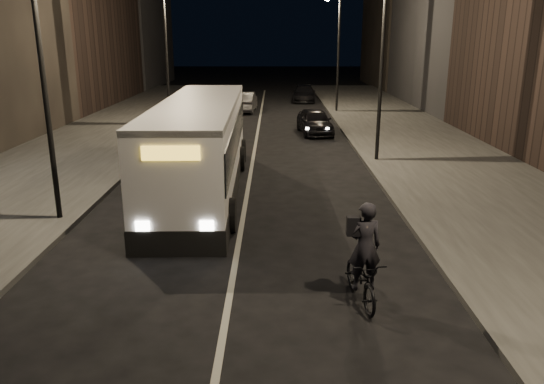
{
  "coord_description": "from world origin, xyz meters",
  "views": [
    {
      "loc": [
        0.97,
        -11.34,
        5.51
      ],
      "look_at": [
        0.92,
        2.21,
        1.5
      ],
      "focal_mm": 35.0,
      "sensor_mm": 36.0,
      "label": 1
    }
  ],
  "objects_px": {
    "car_near": "(315,121)",
    "streetlight_left_near": "(48,41)",
    "streetlight_right_far": "(335,38)",
    "streetlight_right_mid": "(377,39)",
    "city_bus": "(201,143)",
    "car_mid": "(244,102)",
    "streetlight_left_far": "(170,38)",
    "car_far": "(304,93)",
    "cyclist_on_bicycle": "(362,269)"
  },
  "relations": [
    {
      "from": "car_near",
      "to": "car_mid",
      "type": "distance_m",
      "value": 10.42
    },
    {
      "from": "city_bus",
      "to": "car_far",
      "type": "xyz_separation_m",
      "value": [
        5.27,
        27.78,
        -1.11
      ]
    },
    {
      "from": "streetlight_right_far",
      "to": "car_mid",
      "type": "relative_size",
      "value": 1.78
    },
    {
      "from": "car_mid",
      "to": "car_far",
      "type": "bearing_deg",
      "value": -123.67
    },
    {
      "from": "streetlight_right_mid",
      "to": "streetlight_right_far",
      "type": "relative_size",
      "value": 1.0
    },
    {
      "from": "streetlight_right_mid",
      "to": "streetlight_left_near",
      "type": "relative_size",
      "value": 1.0
    },
    {
      "from": "streetlight_right_far",
      "to": "car_far",
      "type": "relative_size",
      "value": 1.72
    },
    {
      "from": "streetlight_right_mid",
      "to": "cyclist_on_bicycle",
      "type": "relative_size",
      "value": 3.53
    },
    {
      "from": "streetlight_right_mid",
      "to": "streetlight_left_far",
      "type": "height_order",
      "value": "same"
    },
    {
      "from": "streetlight_right_far",
      "to": "streetlight_right_mid",
      "type": "bearing_deg",
      "value": -90.0
    },
    {
      "from": "streetlight_right_mid",
      "to": "streetlight_left_far",
      "type": "bearing_deg",
      "value": 136.84
    },
    {
      "from": "streetlight_left_far",
      "to": "car_far",
      "type": "xyz_separation_m",
      "value": [
        8.93,
        13.22,
        -4.68
      ]
    },
    {
      "from": "city_bus",
      "to": "car_near",
      "type": "xyz_separation_m",
      "value": [
        5.01,
        11.88,
        -1.07
      ]
    },
    {
      "from": "streetlight_left_near",
      "to": "streetlight_left_far",
      "type": "relative_size",
      "value": 1.0
    },
    {
      "from": "streetlight_left_far",
      "to": "cyclist_on_bicycle",
      "type": "bearing_deg",
      "value": -70.47
    },
    {
      "from": "car_far",
      "to": "city_bus",
      "type": "bearing_deg",
      "value": -97.41
    },
    {
      "from": "streetlight_left_far",
      "to": "car_mid",
      "type": "distance_m",
      "value": 9.08
    },
    {
      "from": "streetlight_left_near",
      "to": "streetlight_left_far",
      "type": "bearing_deg",
      "value": 90.0
    },
    {
      "from": "streetlight_left_near",
      "to": "streetlight_left_far",
      "type": "height_order",
      "value": "same"
    },
    {
      "from": "streetlight_right_mid",
      "to": "streetlight_left_far",
      "type": "xyz_separation_m",
      "value": [
        -10.66,
        10.0,
        0.0
      ]
    },
    {
      "from": "streetlight_left_near",
      "to": "car_near",
      "type": "xyz_separation_m",
      "value": [
        8.67,
        15.32,
        -4.63
      ]
    },
    {
      "from": "cyclist_on_bicycle",
      "to": "car_near",
      "type": "relative_size",
      "value": 0.54
    },
    {
      "from": "streetlight_right_far",
      "to": "car_far",
      "type": "height_order",
      "value": "streetlight_right_far"
    },
    {
      "from": "streetlight_right_far",
      "to": "cyclist_on_bicycle",
      "type": "xyz_separation_m",
      "value": [
        -2.49,
        -29.06,
        -4.59
      ]
    },
    {
      "from": "car_near",
      "to": "car_mid",
      "type": "xyz_separation_m",
      "value": [
        -4.59,
        9.36,
        0.02
      ]
    },
    {
      "from": "car_far",
      "to": "streetlight_left_far",
      "type": "bearing_deg",
      "value": -120.71
    },
    {
      "from": "streetlight_left_near",
      "to": "car_near",
      "type": "height_order",
      "value": "streetlight_left_near"
    },
    {
      "from": "streetlight_right_mid",
      "to": "cyclist_on_bicycle",
      "type": "distance_m",
      "value": 14.07
    },
    {
      "from": "streetlight_left_far",
      "to": "car_mid",
      "type": "bearing_deg",
      "value": 58.59
    },
    {
      "from": "city_bus",
      "to": "car_far",
      "type": "height_order",
      "value": "city_bus"
    },
    {
      "from": "car_far",
      "to": "streetlight_right_mid",
      "type": "bearing_deg",
      "value": -82.41
    },
    {
      "from": "streetlight_right_mid",
      "to": "car_mid",
      "type": "relative_size",
      "value": 1.78
    },
    {
      "from": "streetlight_left_far",
      "to": "car_far",
      "type": "relative_size",
      "value": 1.72
    },
    {
      "from": "streetlight_right_far",
      "to": "city_bus",
      "type": "xyz_separation_m",
      "value": [
        -7.0,
        -20.56,
        -3.56
      ]
    },
    {
      "from": "car_far",
      "to": "car_mid",
      "type": "bearing_deg",
      "value": -123.24
    },
    {
      "from": "streetlight_left_far",
      "to": "car_mid",
      "type": "relative_size",
      "value": 1.78
    },
    {
      "from": "streetlight_left_near",
      "to": "car_far",
      "type": "distance_m",
      "value": 32.81
    },
    {
      "from": "streetlight_left_near",
      "to": "cyclist_on_bicycle",
      "type": "xyz_separation_m",
      "value": [
        8.18,
        -5.06,
        -4.59
      ]
    },
    {
      "from": "city_bus",
      "to": "car_far",
      "type": "distance_m",
      "value": 28.29
    },
    {
      "from": "car_near",
      "to": "streetlight_left_near",
      "type": "bearing_deg",
      "value": -125.41
    },
    {
      "from": "car_near",
      "to": "cyclist_on_bicycle",
      "type": "bearing_deg",
      "value": -97.29
    },
    {
      "from": "streetlight_left_near",
      "to": "car_far",
      "type": "bearing_deg",
      "value": 74.03
    },
    {
      "from": "city_bus",
      "to": "cyclist_on_bicycle",
      "type": "bearing_deg",
      "value": -63.14
    },
    {
      "from": "streetlight_left_far",
      "to": "car_far",
      "type": "height_order",
      "value": "streetlight_left_far"
    },
    {
      "from": "city_bus",
      "to": "car_mid",
      "type": "distance_m",
      "value": 21.27
    },
    {
      "from": "car_near",
      "to": "car_mid",
      "type": "relative_size",
      "value": 0.94
    },
    {
      "from": "streetlight_right_far",
      "to": "cyclist_on_bicycle",
      "type": "distance_m",
      "value": 29.53
    },
    {
      "from": "streetlight_left_near",
      "to": "cyclist_on_bicycle",
      "type": "relative_size",
      "value": 3.53
    },
    {
      "from": "car_near",
      "to": "car_far",
      "type": "xyz_separation_m",
      "value": [
        0.26,
        15.9,
        -0.05
      ]
    },
    {
      "from": "streetlight_left_far",
      "to": "cyclist_on_bicycle",
      "type": "height_order",
      "value": "streetlight_left_far"
    }
  ]
}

